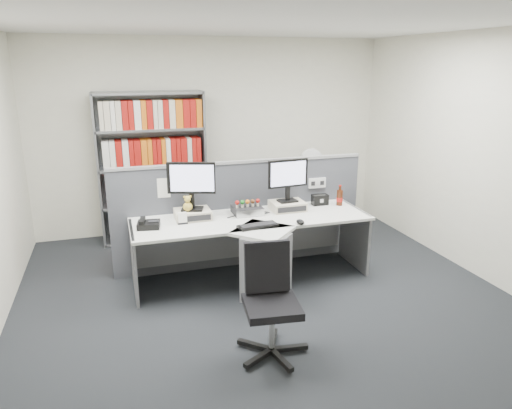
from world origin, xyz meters
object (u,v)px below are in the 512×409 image
object	(u,v)px
office_chair	(270,297)
desk	(258,247)
desk_phone	(148,224)
desk_fan	(311,163)
speaker	(320,200)
monitor_right	(288,177)
monitor_left	(191,182)
keyboard	(258,226)
mouse	(300,222)
desktop_pc	(247,210)
filing_cabinet	(309,210)
cola_bottle	(340,198)
shelving_unit	(153,170)
desk_calendar	(182,219)

from	to	relation	value
office_chair	desk	bearing A→B (deg)	77.69
desk_phone	desk_fan	world-z (taller)	desk_fan
speaker	desk_fan	world-z (taller)	desk_fan
monitor_right	monitor_left	bearing A→B (deg)	179.99
keyboard	mouse	xyz separation A→B (m)	(0.46, -0.04, 0.01)
desk	speaker	distance (m)	1.08
monitor_left	desktop_pc	size ratio (longest dim) A/B	1.65
desk_phone	desk_fan	size ratio (longest dim) A/B	0.48
monitor_right	desk_phone	size ratio (longest dim) A/B	1.92
mouse	filing_cabinet	xyz separation A→B (m)	(0.77, 1.53, -0.39)
desk	desk_fan	bearing A→B (deg)	49.38
cola_bottle	shelving_unit	world-z (taller)	shelving_unit
desk_fan	monitor_right	bearing A→B (deg)	-125.34
desk_phone	cola_bottle	size ratio (longest dim) A/B	1.04
monitor_left	desk_calendar	xyz separation A→B (m)	(-0.13, -0.14, -0.36)
desk	monitor_right	distance (m)	0.90
desk	monitor_left	distance (m)	0.99
speaker	shelving_unit	size ratio (longest dim) A/B	0.09
monitor_right	keyboard	world-z (taller)	monitor_right
desk	desktop_pc	xyz separation A→B (m)	(-0.00, 0.38, 0.31)
office_chair	shelving_unit	bearing A→B (deg)	102.02
mouse	desktop_pc	bearing A→B (deg)	130.62
speaker	office_chair	bearing A→B (deg)	-125.75
mouse	office_chair	size ratio (longest dim) A/B	0.13
speaker	monitor_left	bearing A→B (deg)	-177.00
cola_bottle	desk_fan	xyz separation A→B (m)	(0.06, 1.02, 0.22)
office_chair	desk_phone	bearing A→B (deg)	121.37
keyboard	cola_bottle	xyz separation A→B (m)	(1.16, 0.46, 0.08)
shelving_unit	mouse	bearing A→B (deg)	-55.99
monitor_left	speaker	bearing A→B (deg)	3.00
mouse	speaker	bearing A→B (deg)	50.26
mouse	cola_bottle	xyz separation A→B (m)	(0.71, 0.51, 0.07)
mouse	desk_calendar	world-z (taller)	desk_calendar
monitor_right	desk_fan	distance (m)	1.25
desktop_pc	desk_calendar	bearing A→B (deg)	-169.82
monitor_right	filing_cabinet	distance (m)	1.46
desktop_pc	filing_cabinet	world-z (taller)	desktop_pc
desk	monitor_right	size ratio (longest dim) A/B	5.31
desk_fan	office_chair	distance (m)	3.01
monitor_right	desk_calendar	distance (m)	1.29
speaker	filing_cabinet	xyz separation A→B (m)	(0.28, 0.94, -0.43)
filing_cabinet	speaker	bearing A→B (deg)	-106.45
monitor_left	shelving_unit	world-z (taller)	shelving_unit
desk	mouse	distance (m)	0.53
monitor_left	mouse	xyz separation A→B (m)	(1.05, -0.51, -0.39)
office_chair	keyboard	bearing A→B (deg)	77.96
monitor_left	desk_phone	bearing A→B (deg)	-161.97
monitor_left	desk_phone	xyz separation A→B (m)	(-0.49, -0.16, -0.38)
cola_bottle	desk_fan	size ratio (longest dim) A/B	0.46
desk	desk_fan	size ratio (longest dim) A/B	4.90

